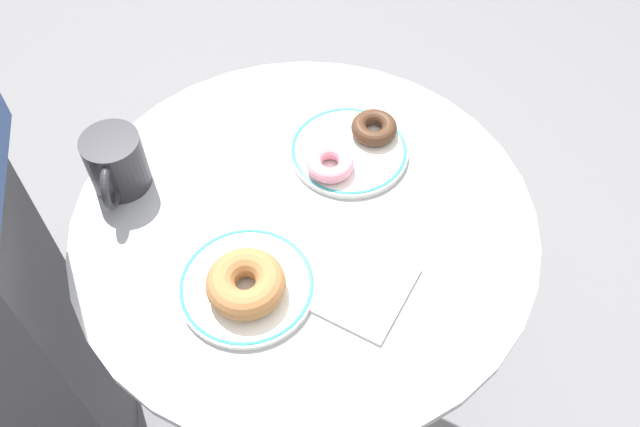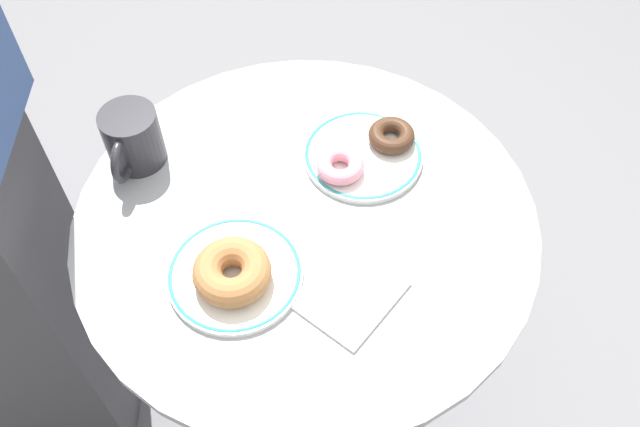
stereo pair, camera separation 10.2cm
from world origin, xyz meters
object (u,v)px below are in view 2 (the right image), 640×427
object	(u,v)px
plate_right	(363,155)
donut_pink_frosted	(340,165)
cafe_table	(307,287)
paper_napkin	(350,294)
donut_cinnamon	(232,272)
donut_chocolate	(391,135)
coffee_mug	(132,139)
plate_left	(235,274)

from	to	relation	value
plate_right	donut_pink_frosted	size ratio (longest dim) A/B	2.56
cafe_table	paper_napkin	world-z (taller)	paper_napkin
plate_right	paper_napkin	size ratio (longest dim) A/B	1.42
donut_cinnamon	donut_chocolate	world-z (taller)	donut_cinnamon
donut_pink_frosted	coffee_mug	world-z (taller)	coffee_mug
donut_cinnamon	donut_pink_frosted	size ratio (longest dim) A/B	1.46
paper_napkin	cafe_table	bearing A→B (deg)	77.85
coffee_mug	donut_pink_frosted	bearing A→B (deg)	-42.78
plate_left	cafe_table	bearing A→B (deg)	10.78
plate_right	donut_chocolate	xyz separation A→B (m)	(0.05, -0.01, 0.02)
donut_cinnamon	coffee_mug	distance (m)	0.29
donut_cinnamon	paper_napkin	size ratio (longest dim) A/B	0.81
donut_pink_frosted	paper_napkin	distance (m)	0.22
donut_cinnamon	plate_right	bearing A→B (deg)	14.23
coffee_mug	donut_chocolate	bearing A→B (deg)	-32.69
plate_right	coffee_mug	world-z (taller)	coffee_mug
cafe_table	paper_napkin	size ratio (longest dim) A/B	5.37
plate_left	donut_pink_frosted	size ratio (longest dim) A/B	2.56
plate_left	donut_pink_frosted	world-z (taller)	donut_pink_frosted
cafe_table	donut_pink_frosted	distance (m)	0.26
donut_chocolate	donut_cinnamon	bearing A→B (deg)	-168.93
plate_left	donut_cinnamon	world-z (taller)	donut_cinnamon
coffee_mug	plate_right	bearing A→B (deg)	-36.31
donut_chocolate	paper_napkin	bearing A→B (deg)	-141.73
donut_cinnamon	donut_chocolate	size ratio (longest dim) A/B	1.46
coffee_mug	paper_napkin	bearing A→B (deg)	-73.76
plate_right	coffee_mug	xyz separation A→B (m)	(-0.30, 0.22, 0.04)
plate_right	coffee_mug	bearing A→B (deg)	143.69
paper_napkin	coffee_mug	xyz separation A→B (m)	(-0.12, 0.41, 0.05)
donut_chocolate	paper_napkin	distance (m)	0.30
cafe_table	plate_right	bearing A→B (deg)	14.83
plate_left	plate_right	world-z (taller)	same
donut_cinnamon	donut_pink_frosted	xyz separation A→B (m)	(0.24, 0.07, -0.01)
plate_left	paper_napkin	world-z (taller)	plate_left
donut_cinnamon	donut_pink_frosted	world-z (taller)	donut_cinnamon
plate_left	coffee_mug	xyz separation A→B (m)	(-0.01, 0.28, 0.04)
paper_napkin	coffee_mug	size ratio (longest dim) A/B	1.22
plate_left	donut_cinnamon	size ratio (longest dim) A/B	1.76
cafe_table	paper_napkin	bearing A→B (deg)	-102.15
cafe_table	donut_cinnamon	world-z (taller)	donut_cinnamon
plate_left	donut_cinnamon	distance (m)	0.03
cafe_table	plate_left	size ratio (longest dim) A/B	3.77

